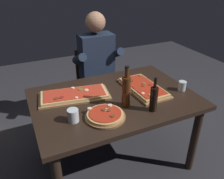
% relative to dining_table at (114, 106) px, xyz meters
% --- Properties ---
extents(ground_plane, '(6.40, 6.40, 0.00)m').
position_rel_dining_table_xyz_m(ground_plane, '(0.00, 0.00, -0.64)').
color(ground_plane, '#2D2D33').
extents(dining_table, '(1.40, 0.96, 0.74)m').
position_rel_dining_table_xyz_m(dining_table, '(0.00, 0.00, 0.00)').
color(dining_table, black).
rests_on(dining_table, ground_plane).
extents(pizza_rectangular_front, '(0.64, 0.36, 0.05)m').
position_rel_dining_table_xyz_m(pizza_rectangular_front, '(-0.32, 0.14, 0.11)').
color(pizza_rectangular_front, olive).
rests_on(pizza_rectangular_front, dining_table).
extents(pizza_rectangular_left, '(0.29, 0.53, 0.05)m').
position_rel_dining_table_xyz_m(pizza_rectangular_left, '(0.30, 0.02, 0.12)').
color(pizza_rectangular_left, olive).
rests_on(pizza_rectangular_left, dining_table).
extents(pizza_round_far, '(0.31, 0.31, 0.05)m').
position_rel_dining_table_xyz_m(pizza_round_far, '(-0.19, -0.25, 0.11)').
color(pizza_round_far, brown).
rests_on(pizza_round_far, dining_table).
extents(wine_bottle_dark, '(0.06, 0.06, 0.29)m').
position_rel_dining_table_xyz_m(wine_bottle_dark, '(0.19, -0.31, 0.20)').
color(wine_bottle_dark, black).
rests_on(wine_bottle_dark, dining_table).
extents(oil_bottle_amber, '(0.07, 0.07, 0.35)m').
position_rel_dining_table_xyz_m(oil_bottle_amber, '(0.03, -0.16, 0.24)').
color(oil_bottle_amber, '#47230F').
rests_on(oil_bottle_amber, dining_table).
extents(tumbler_near_camera, '(0.07, 0.07, 0.09)m').
position_rel_dining_table_xyz_m(tumbler_near_camera, '(0.62, -0.14, 0.13)').
color(tumbler_near_camera, silver).
rests_on(tumbler_near_camera, dining_table).
extents(tumbler_far_side, '(0.08, 0.08, 0.10)m').
position_rel_dining_table_xyz_m(tumbler_far_side, '(-0.42, -0.19, 0.14)').
color(tumbler_far_side, silver).
rests_on(tumbler_far_side, dining_table).
extents(diner_chair, '(0.44, 0.44, 0.87)m').
position_rel_dining_table_xyz_m(diner_chair, '(0.14, 0.86, -0.16)').
color(diner_chair, black).
rests_on(diner_chair, ground_plane).
extents(seated_diner, '(0.53, 0.41, 1.33)m').
position_rel_dining_table_xyz_m(seated_diner, '(0.14, 0.74, 0.10)').
color(seated_diner, '#23232D').
rests_on(seated_diner, ground_plane).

